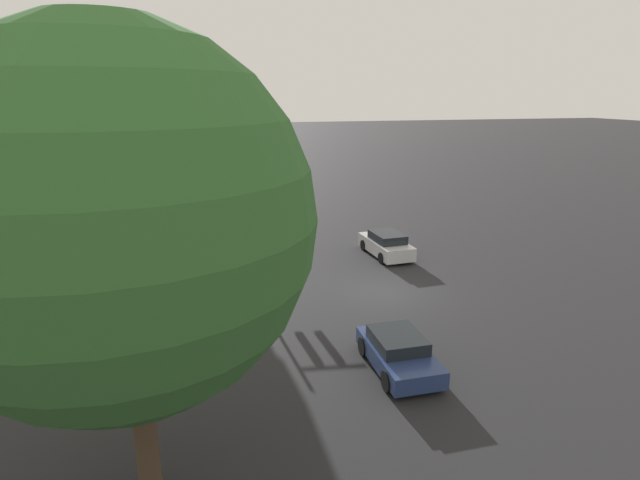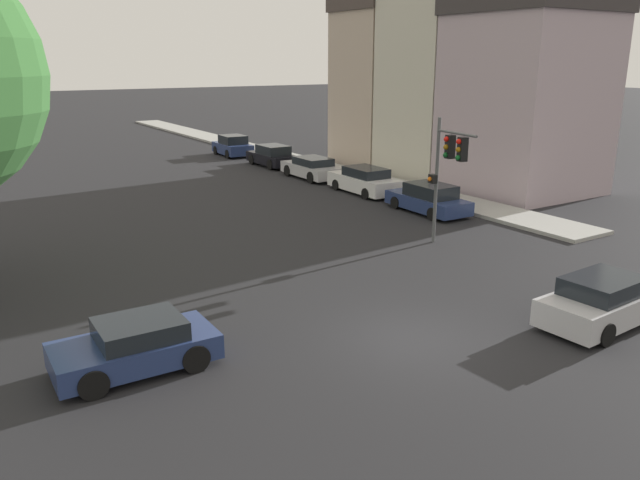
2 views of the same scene
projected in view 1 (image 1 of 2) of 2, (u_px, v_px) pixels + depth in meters
ground_plane at (385, 292)px, 24.16m from camera, size 300.00×300.00×0.00m
rowhouse_backdrop at (61, 145)px, 35.01m from camera, size 7.52×18.13×12.69m
street_tree at (121, 221)px, 10.01m from camera, size 7.93×7.93×10.73m
traffic_signal at (245, 200)px, 27.98m from camera, size 0.59×2.55×5.06m
crossing_car_0 at (386, 244)px, 29.41m from camera, size 4.32×2.08×1.42m
crossing_car_1 at (398, 352)px, 17.28m from camera, size 3.85×2.01×1.25m
parked_car_0 at (164, 238)px, 30.81m from camera, size 2.04×4.57×1.43m
parked_car_1 at (69, 243)px, 29.58m from camera, size 2.03×4.74×1.46m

